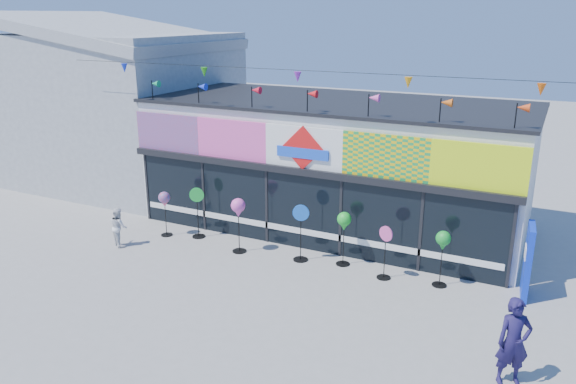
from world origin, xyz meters
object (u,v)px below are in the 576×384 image
Objects in this scene: spinner_1 at (198,211)px; spinner_2 at (238,209)px; blue_sign at (528,261)px; spinner_6 at (443,242)px; spinner_0 at (164,201)px; child at (119,227)px; spinner_5 at (385,251)px; spinner_4 at (344,223)px; spinner_3 at (301,231)px; adult_man at (514,342)px.

spinner_1 is 1.86m from spinner_2.
blue_sign reaches higher than spinner_2.
spinner_2 reaches higher than spinner_6.
spinner_0 reaches higher than child.
spinner_5 reaches higher than child.
child is (-1.77, -1.61, -0.26)m from spinner_1.
spinner_4 is 1.05× the size of spinner_5.
spinner_0 is at bearing -161.29° from spinner_1.
spinner_6 is 1.26× the size of child.
spinner_5 is (1.28, -0.32, -0.46)m from spinner_4.
blue_sign is 4.73m from spinner_4.
spinner_2 is (-7.79, -0.77, 0.38)m from blue_sign.
spinner_6 is (3.90, 0.16, 0.33)m from spinner_3.
spinner_1 reaches higher than spinner_6.
child is (-11.34, 1.87, -0.28)m from adult_man.
spinner_6 is at bearing 2.33° from spinner_3.
spinner_2 is 3.78m from child.
spinner_2 is at bearing -170.43° from spinner_4.
spinner_1 is (0.99, 0.34, -0.30)m from spinner_0.
spinner_4 reaches higher than spinner_6.
spinner_3 is 1.40× the size of child.
blue_sign is 7.83m from spinner_2.
blue_sign is 11.47m from child.
blue_sign is 1.21× the size of spinner_4.
spinner_4 is at bearing 1.14° from spinner_1.
spinner_2 is 5.80m from spinner_6.
spinner_3 is at bearing 2.10° from spinner_0.
spinner_4 is 1.30× the size of child.
spinner_0 is 0.98× the size of spinner_5.
spinner_3 is at bearing 179.61° from blue_sign.
blue_sign is 1.12× the size of spinner_3.
spinner_2 is at bearing -131.79° from child.
spinner_3 is 3.92m from spinner_6.
spinner_4 is (5.82, 0.43, 0.09)m from spinner_0.
spinner_3 is 2.48m from spinner_5.
spinner_4 is 5.95m from adult_man.
blue_sign is 1.13× the size of spinner_2.
spinner_3 is at bearing -135.48° from child.
spinner_6 reaches higher than spinner_0.
spinner_0 is 0.87× the size of spinner_3.
spinner_4 is 1.40m from spinner_5.
spinner_4 is at bearing 116.65° from adult_man.
spinner_1 is at bearing 176.72° from blue_sign.
spinner_6 is at bearing -175.37° from blue_sign.
spinner_0 is 0.83× the size of adult_man.
spinner_6 reaches higher than child.
adult_man is (5.94, -3.31, -0.01)m from spinner_3.
blue_sign is 1.07× the size of adult_man.
adult_man is (10.56, -3.14, -0.28)m from spinner_0.
spinner_5 is at bearing -140.47° from child.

